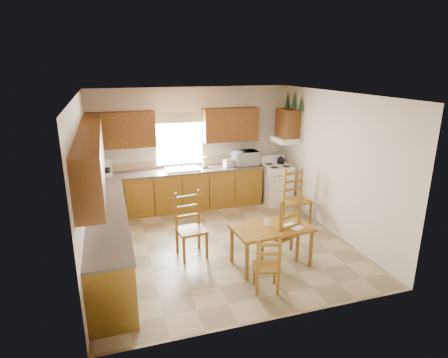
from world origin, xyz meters
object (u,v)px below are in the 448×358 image
object	(u,v)px
chair_far_left	(191,226)
chair_far_right	(298,197)
dining_table	(271,245)
microwave	(245,158)
chair_near_left	(281,229)
chair_near_right	(266,263)
stove	(277,185)

from	to	relation	value
chair_far_left	chair_far_right	size ratio (longest dim) A/B	0.99
dining_table	chair_far_right	size ratio (longest dim) A/B	1.13
microwave	chair_near_left	size ratio (longest dim) A/B	0.48
microwave	chair_far_right	distance (m)	1.66
microwave	chair_far_left	size ratio (longest dim) A/B	0.50
microwave	chair_near_right	size ratio (longest dim) A/B	0.64
dining_table	chair_near_right	bearing A→B (deg)	-123.36
chair_near_left	chair_near_right	distance (m)	0.91
stove	chair_far_left	distance (m)	3.15
chair_near_left	chair_far_right	size ratio (longest dim) A/B	1.03
microwave	dining_table	size ratio (longest dim) A/B	0.43
chair_near_left	chair_far_left	bearing A→B (deg)	-44.33
stove	chair_near_left	xyz separation A→B (m)	(-1.12, -2.53, 0.12)
microwave	chair_near_right	bearing A→B (deg)	-109.34
stove	dining_table	bearing A→B (deg)	-114.33
chair_near_right	chair_far_left	size ratio (longest dim) A/B	0.78
chair_near_left	chair_near_right	size ratio (longest dim) A/B	1.33
dining_table	chair_near_left	size ratio (longest dim) A/B	1.10
chair_far_right	microwave	bearing A→B (deg)	107.14
microwave	stove	bearing A→B (deg)	-24.72
chair_far_left	chair_far_right	bearing A→B (deg)	10.62
stove	chair_far_right	distance (m)	1.18
stove	dining_table	xyz separation A→B (m)	(-1.31, -2.59, -0.11)
dining_table	chair_near_right	distance (m)	0.75
chair_far_left	chair_near_left	bearing A→B (deg)	-30.64
stove	chair_near_left	world-z (taller)	chair_near_left
chair_far_left	microwave	bearing A→B (deg)	44.23
chair_near_right	chair_near_left	bearing A→B (deg)	-113.47
chair_far_left	dining_table	bearing A→B (deg)	-36.16
dining_table	chair_near_right	xyz separation A→B (m)	(-0.37, -0.65, 0.09)
stove	chair_far_right	bearing A→B (deg)	-91.47
chair_near_left	chair_far_left	world-z (taller)	chair_near_left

